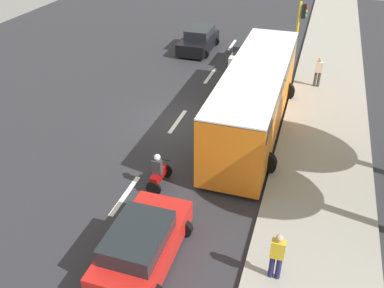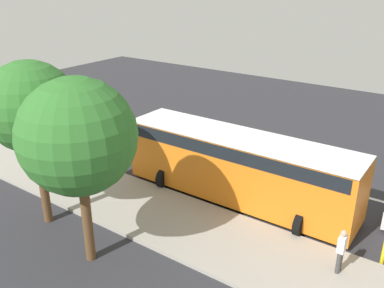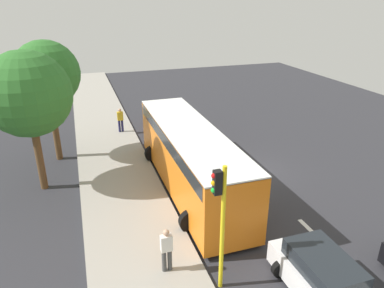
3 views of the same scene
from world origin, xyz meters
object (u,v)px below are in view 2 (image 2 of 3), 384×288
(car_red, at_px, (121,134))
(pedestrian_by_tree, at_px, (341,250))
(street_tree_north, at_px, (31,108))
(city_bus, at_px, (238,163))
(street_tree_center, at_px, (78,137))
(motorcycle, at_px, (176,143))
(pedestrian_near_signal, at_px, (74,151))

(car_red, xyz_separation_m, pedestrian_by_tree, (4.36, 14.79, 0.35))
(car_red, distance_m, street_tree_north, 9.84)
(city_bus, xyz_separation_m, street_tree_center, (7.04, -2.23, 3.02))
(motorcycle, height_order, street_tree_center, street_tree_center)
(street_tree_center, distance_m, street_tree_north, 3.52)
(motorcycle, height_order, pedestrian_near_signal, pedestrian_near_signal)
(street_tree_north, bearing_deg, pedestrian_by_tree, 108.28)
(pedestrian_by_tree, height_order, street_tree_center, street_tree_center)
(car_red, bearing_deg, pedestrian_by_tree, 73.58)
(car_red, relative_size, motorcycle, 2.62)
(pedestrian_near_signal, height_order, pedestrian_by_tree, same)
(pedestrian_near_signal, distance_m, street_tree_center, 8.93)
(pedestrian_near_signal, xyz_separation_m, pedestrian_by_tree, (0.39, 14.31, 0.00))
(city_bus, xyz_separation_m, street_tree_north, (6.35, -5.67, 3.23))
(car_red, height_order, street_tree_center, street_tree_center)
(car_red, relative_size, street_tree_center, 0.58)
(city_bus, bearing_deg, street_tree_center, -17.58)
(street_tree_center, bearing_deg, city_bus, 162.42)
(city_bus, xyz_separation_m, motorcycle, (-2.62, -5.61, -1.20))
(city_bus, relative_size, street_tree_center, 1.60)
(motorcycle, bearing_deg, city_bus, 64.93)
(motorcycle, bearing_deg, pedestrian_near_signal, -32.78)
(pedestrian_near_signal, bearing_deg, street_tree_north, 36.90)
(city_bus, relative_size, motorcycle, 7.19)
(pedestrian_near_signal, relative_size, street_tree_north, 0.24)
(car_red, bearing_deg, motorcycle, 103.97)
(motorcycle, height_order, street_tree_north, street_tree_north)
(pedestrian_near_signal, xyz_separation_m, street_tree_north, (4.09, 3.07, 4.02))
(car_red, xyz_separation_m, pedestrian_near_signal, (3.97, 0.48, 0.35))
(car_red, distance_m, motorcycle, 3.74)
(street_tree_north, bearing_deg, car_red, -156.20)
(motorcycle, height_order, pedestrian_by_tree, pedestrian_by_tree)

